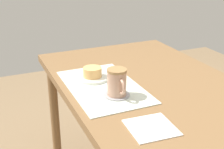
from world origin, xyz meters
TOP-DOWN VIEW (x-y plane):
  - dining_table at (0.00, 0.00)m, footprint 1.13×0.75m
  - placemat at (-0.03, -0.20)m, footprint 0.47×0.29m
  - pastry_plate at (-0.12, -0.22)m, footprint 0.14×0.14m
  - pastry at (-0.12, -0.22)m, footprint 0.08×0.08m
  - coffee_coaster at (0.08, -0.19)m, footprint 0.10×0.10m
  - coffee_mug at (0.08, -0.19)m, footprint 0.11×0.08m
  - paper_napkin at (0.34, -0.18)m, footprint 0.16×0.16m

SIDE VIEW (x-z plane):
  - dining_table at x=0.00m, z-range 0.28..1.02m
  - placemat at x=-0.03m, z-range 0.74..0.74m
  - paper_napkin at x=0.34m, z-range 0.74..0.74m
  - coffee_coaster at x=0.08m, z-range 0.74..0.75m
  - pastry_plate at x=-0.12m, z-range 0.74..0.75m
  - pastry at x=-0.12m, z-range 0.75..0.80m
  - coffee_mug at x=0.08m, z-range 0.75..0.85m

